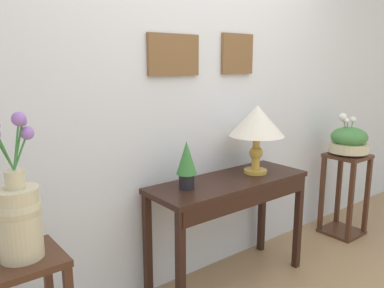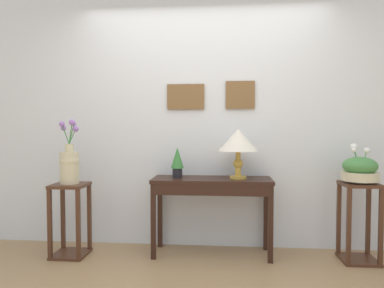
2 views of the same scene
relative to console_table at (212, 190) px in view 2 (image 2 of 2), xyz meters
The scene contains 8 objects.
back_wall_with_art 0.83m from the console_table, 106.13° to the left, with size 9.00×0.13×2.80m.
console_table is the anchor object (origin of this frame).
table_lamp 0.53m from the console_table, ahead, with size 0.38×0.38×0.48m.
potted_plant_on_console 0.44m from the console_table, behind, with size 0.13×0.13×0.30m.
pedestal_stand_left 1.40m from the console_table, behind, with size 0.32×0.32×0.70m.
flower_vase_tall_left 1.39m from the console_table, behind, with size 0.19×0.19×0.62m.
pedestal_stand_right 1.39m from the console_table, ahead, with size 0.32×0.32×0.74m.
planter_bowl_wide_right 1.38m from the console_table, ahead, with size 0.33×0.33×0.36m.
Camera 2 is at (0.20, -2.35, 1.24)m, focal length 33.10 mm.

